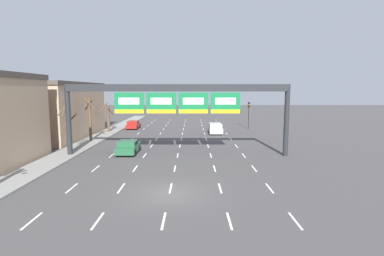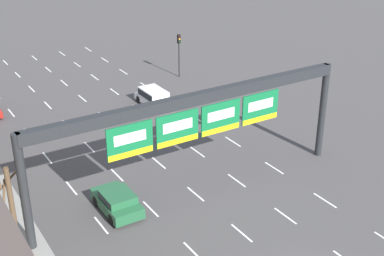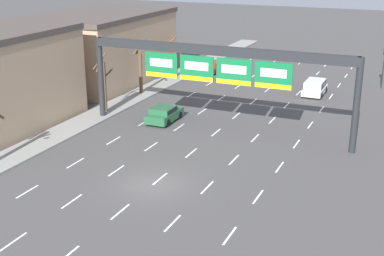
% 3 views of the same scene
% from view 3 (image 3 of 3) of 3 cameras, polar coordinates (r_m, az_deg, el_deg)
% --- Properties ---
extents(ground_plane, '(220.00, 220.00, 0.00)m').
position_cam_3_polar(ground_plane, '(34.02, -4.19, -6.06)').
color(ground_plane, '#474444').
extents(sidewalk_left, '(2.80, 110.00, 0.15)m').
position_cam_3_polar(sidewalk_left, '(40.18, -18.63, -2.94)').
color(sidewalk_left, gray).
rests_on(sidewalk_left, ground_plane).
extents(lane_dashes, '(13.32, 67.00, 0.01)m').
position_cam_3_polar(lane_dashes, '(45.55, 3.72, 0.47)').
color(lane_dashes, white).
rests_on(lane_dashes, ground_plane).
extents(sign_gantry, '(21.89, 0.70, 7.05)m').
position_cam_3_polar(sign_gantry, '(41.68, 2.63, 6.93)').
color(sign_gantry, '#232628').
rests_on(sign_gantry, ground_plane).
extents(building_far, '(11.15, 17.28, 7.54)m').
position_cam_3_polar(building_far, '(60.97, -9.83, 8.56)').
color(building_far, tan).
rests_on(building_far, ground_plane).
extents(car_red, '(1.88, 4.07, 1.34)m').
position_cam_3_polar(car_red, '(64.64, 2.22, 6.62)').
color(car_red, maroon).
rests_on(car_red, ground_plane).
extents(suv_white, '(1.94, 4.11, 1.51)m').
position_cam_3_polar(suv_white, '(55.70, 12.98, 4.32)').
color(suv_white, silver).
rests_on(suv_white, ground_plane).
extents(car_green, '(1.96, 3.92, 1.36)m').
position_cam_3_polar(car_green, '(45.82, -3.01, 1.55)').
color(car_green, '#235B38').
rests_on(car_green, ground_plane).
extents(traffic_light_near_gantry, '(0.30, 0.35, 4.48)m').
position_cam_3_polar(traffic_light_near_gantry, '(59.85, 19.84, 6.98)').
color(traffic_light_near_gantry, black).
rests_on(traffic_light_near_gantry, ground_plane).
extents(tree_bare_closest, '(1.60, 1.60, 5.44)m').
position_cam_3_polar(tree_bare_closest, '(54.46, -5.54, 6.87)').
color(tree_bare_closest, brown).
rests_on(tree_bare_closest, sidewalk_left).
extents(tree_bare_second, '(1.69, 1.54, 5.18)m').
position_cam_3_polar(tree_bare_second, '(48.57, -9.36, 4.78)').
color(tree_bare_second, brown).
rests_on(tree_bare_second, sidewalk_left).
extents(tree_bare_furthest, '(1.92, 1.89, 4.45)m').
position_cam_3_polar(tree_bare_furthest, '(61.42, -1.86, 7.63)').
color(tree_bare_furthest, brown).
rests_on(tree_bare_furthest, sidewalk_left).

